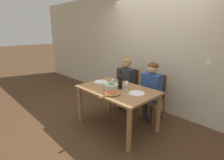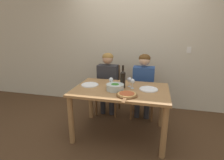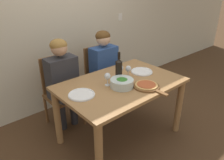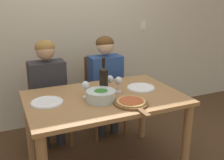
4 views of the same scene
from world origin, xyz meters
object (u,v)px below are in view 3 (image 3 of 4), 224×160
object	(u,v)px
wine_bottle	(119,69)
wine_glass_centre	(128,69)
chair_right	(100,76)
pizza_on_board	(147,86)
person_man	(104,64)
wine_glass_left	(107,77)
person_woman	(63,77)
chair_left	(60,90)
dinner_plate_left	(82,94)
wine_glass_right	(121,69)
broccoli_bowl	(122,83)
dinner_plate_right	(142,71)

from	to	relation	value
wine_bottle	wine_glass_centre	xyz separation A→B (m)	(0.15, -0.01, -0.04)
chair_right	pizza_on_board	size ratio (longest dim) A/B	2.19
person_man	wine_glass_left	xyz separation A→B (m)	(-0.46, -0.62, 0.14)
wine_bottle	person_woman	bearing A→B (deg)	123.90
chair_left	dinner_plate_left	distance (m)	0.80
wine_glass_left	pizza_on_board	bearing A→B (deg)	-47.19
person_woman	wine_glass_centre	distance (m)	0.84
chair_left	person_man	bearing A→B (deg)	-9.58
chair_right	dinner_plate_left	bearing A→B (deg)	-137.61
person_woman	person_man	bearing A→B (deg)	0.00
chair_right	wine_glass_centre	bearing A→B (deg)	-99.81
wine_glass_right	person_man	bearing A→B (deg)	71.20
chair_right	broccoli_bowl	bearing A→B (deg)	-112.57
chair_left	wine_bottle	distance (m)	0.92
wine_bottle	broccoli_bowl	world-z (taller)	wine_bottle
person_man	dinner_plate_right	bearing A→B (deg)	-79.05
dinner_plate_left	person_man	bearing A→B (deg)	37.60
wine_glass_left	wine_glass_right	distance (m)	0.28
chair_left	wine_glass_centre	xyz separation A→B (m)	(0.56, -0.73, 0.37)
wine_glass_right	person_woman	bearing A→B (deg)	132.86
chair_right	wine_glass_centre	xyz separation A→B (m)	(-0.13, -0.73, 0.37)
person_man	broccoli_bowl	size ratio (longest dim) A/B	4.69
pizza_on_board	wine_glass_centre	bearing A→B (deg)	84.66
wine_bottle	chair_left	bearing A→B (deg)	119.46
dinner_plate_left	chair_left	bearing A→B (deg)	80.38
broccoli_bowl	chair_left	bearing A→B (deg)	110.32
chair_left	chair_right	bearing A→B (deg)	0.00
broccoli_bowl	wine_glass_left	world-z (taller)	wine_glass_left
person_woman	person_man	world-z (taller)	same
dinner_plate_left	pizza_on_board	bearing A→B (deg)	-26.12
person_man	wine_glass_centre	size ratio (longest dim) A/B	8.05
wine_bottle	broccoli_bowl	distance (m)	0.19
chair_left	person_man	xyz separation A→B (m)	(0.68, -0.12, 0.23)
chair_left	dinner_plate_right	xyz separation A→B (m)	(0.80, -0.73, 0.28)
chair_right	pizza_on_board	xyz separation A→B (m)	(-0.16, -1.05, 0.28)
chair_right	person_man	world-z (taller)	person_man
dinner_plate_left	dinner_plate_right	world-z (taller)	same
person_man	pizza_on_board	size ratio (longest dim) A/B	2.81
broccoli_bowl	wine_glass_centre	xyz separation A→B (m)	(0.23, 0.14, 0.06)
wine_glass_right	wine_glass_left	bearing A→B (deg)	-163.75
person_woman	wine_glass_centre	world-z (taller)	person_woman
broccoli_bowl	dinner_plate_left	distance (m)	0.47
person_woman	wine_glass_right	xyz separation A→B (m)	(0.50, -0.54, 0.14)
chair_right	wine_glass_right	bearing A→B (deg)	-105.66
person_man	broccoli_bowl	distance (m)	0.84
broccoli_bowl	wine_glass_left	xyz separation A→B (m)	(-0.10, 0.14, 0.06)
broccoli_bowl	dinner_plate_right	bearing A→B (deg)	15.96
chair_right	wine_glass_left	world-z (taller)	chair_right
person_woman	wine_glass_left	distance (m)	0.67
dinner_plate_left	wine_glass_right	size ratio (longest dim) A/B	1.84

